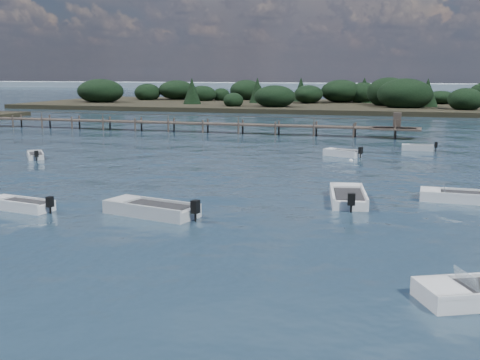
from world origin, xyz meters
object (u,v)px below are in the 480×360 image
(dinghy_mid_grey, at_px, (151,211))
(dinghy_extra_b, at_px, (348,199))
(tender_far_white, at_px, (342,154))
(tender_far_grey, at_px, (35,156))
(tender_far_grey_b, at_px, (418,149))
(jetty, at_px, (171,123))
(dinghy_extra_a, at_px, (20,207))
(dinghy_mid_white_b, at_px, (462,199))

(dinghy_mid_grey, xyz_separation_m, dinghy_extra_b, (8.83, 5.89, -0.01))
(dinghy_extra_b, bearing_deg, tender_far_white, 98.38)
(tender_far_white, bearing_deg, tender_far_grey, -160.57)
(tender_far_grey_b, relative_size, jetty, 0.05)
(dinghy_extra_b, distance_m, jetty, 41.43)
(tender_far_white, bearing_deg, tender_far_grey_b, 43.91)
(tender_far_grey_b, xyz_separation_m, tender_far_grey, (-29.63, -14.09, -0.00))
(tender_far_white, bearing_deg, dinghy_mid_grey, -104.78)
(jetty, bearing_deg, dinghy_extra_a, -77.41)
(dinghy_extra_b, relative_size, dinghy_extra_a, 1.29)
(tender_far_grey, height_order, dinghy_extra_b, dinghy_extra_b)
(tender_far_grey, xyz_separation_m, dinghy_extra_a, (10.55, -16.08, 0.01))
(tender_far_white, relative_size, jetty, 0.05)
(dinghy_extra_a, bearing_deg, tender_far_white, 61.77)
(dinghy_extra_a, height_order, jetty, jetty)
(dinghy_mid_grey, bearing_deg, jetty, 111.99)
(dinghy_mid_white_b, distance_m, jetty, 43.85)
(dinghy_extra_a, distance_m, jetty, 41.00)
(dinghy_extra_b, xyz_separation_m, dinghy_mid_white_b, (5.91, 1.85, -0.01))
(tender_far_grey, distance_m, dinghy_mid_white_b, 33.05)
(dinghy_mid_white_b, height_order, jetty, jetty)
(dinghy_extra_a, bearing_deg, tender_far_grey_b, 57.69)
(jetty, bearing_deg, tender_far_grey_b, -19.37)
(tender_far_white, bearing_deg, dinghy_extra_a, -118.23)
(dinghy_extra_b, bearing_deg, jetty, 126.53)
(dinghy_extra_b, xyz_separation_m, dinghy_extra_a, (-15.72, -6.73, -0.02))
(dinghy_mid_grey, distance_m, tender_far_grey_b, 31.76)
(tender_far_grey_b, height_order, dinghy_extra_a, dinghy_extra_a)
(tender_far_white, distance_m, dinghy_mid_white_b, 18.00)
(tender_far_white, relative_size, tender_far_grey, 1.14)
(tender_far_grey, distance_m, dinghy_extra_b, 27.89)
(dinghy_mid_grey, height_order, dinghy_mid_white_b, dinghy_mid_grey)
(tender_far_grey, height_order, jetty, jetty)
(tender_far_grey_b, height_order, jetty, jetty)
(tender_far_white, bearing_deg, dinghy_extra_b, -81.62)
(dinghy_mid_grey, height_order, tender_far_grey_b, dinghy_mid_grey)
(dinghy_extra_b, height_order, jetty, jetty)
(tender_far_grey_b, xyz_separation_m, dinghy_extra_b, (-3.35, -23.44, 0.02))
(dinghy_mid_grey, relative_size, tender_far_white, 1.54)
(dinghy_extra_b, xyz_separation_m, jetty, (-24.66, 33.28, 0.82))
(tender_far_grey, bearing_deg, jetty, 86.13)
(dinghy_extra_b, relative_size, dinghy_mid_white_b, 1.08)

